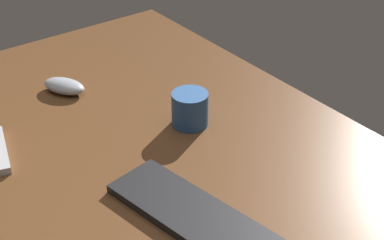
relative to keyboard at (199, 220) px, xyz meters
The scene contains 4 objects.
desk 23.55cm from the keyboard, 159.18° to the left, with size 140.00×84.00×2.00cm, color brown.
keyboard is the anchor object (origin of this frame).
computer_mouse 59.11cm from the keyboard, behind, with size 11.49×6.06×3.42cm, color #999EA5.
coffee_mug 33.92cm from the keyboard, 146.31° to the left, with size 8.47×8.47×8.08cm, color #28518C.
Camera 1 is at (85.28, -57.48, 76.12)cm, focal length 54.63 mm.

